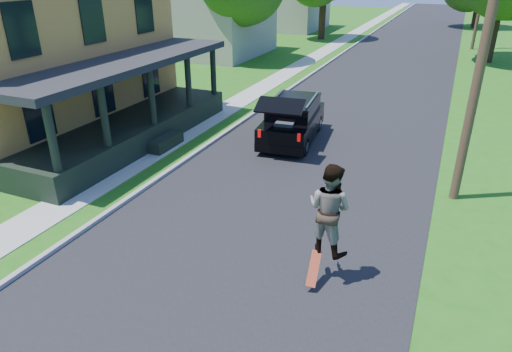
% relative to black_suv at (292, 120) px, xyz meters
% --- Properties ---
extents(ground, '(140.00, 140.00, 0.00)m').
position_rel_black_suv_xyz_m(ground, '(1.40, -8.64, -0.80)').
color(ground, '#205D12').
rests_on(ground, ground).
extents(street, '(8.00, 120.00, 0.02)m').
position_rel_black_suv_xyz_m(street, '(1.40, 11.36, -0.80)').
color(street, black).
rests_on(street, ground).
extents(curb, '(0.15, 120.00, 0.12)m').
position_rel_black_suv_xyz_m(curb, '(-2.65, 11.36, -0.80)').
color(curb, gray).
rests_on(curb, ground).
extents(sidewalk, '(1.30, 120.00, 0.03)m').
position_rel_black_suv_xyz_m(sidewalk, '(-4.20, 11.36, -0.80)').
color(sidewalk, '#979890').
rests_on(sidewalk, ground).
extents(front_walk, '(6.50, 1.20, 0.03)m').
position_rel_black_suv_xyz_m(front_walk, '(-8.10, -2.64, -0.80)').
color(front_walk, '#979890').
rests_on(front_walk, ground).
extents(black_suv, '(2.17, 4.65, 2.10)m').
position_rel_black_suv_xyz_m(black_suv, '(0.00, 0.00, 0.00)').
color(black_suv, black).
rests_on(black_suv, ground).
extents(skateboarder, '(1.13, 0.99, 1.97)m').
position_rel_black_suv_xyz_m(skateboarder, '(3.44, -7.66, 0.84)').
color(skateboarder, black).
rests_on(skateboarder, ground).
extents(skateboard, '(0.25, 0.64, 0.59)m').
position_rel_black_suv_xyz_m(skateboard, '(3.32, -8.11, -0.40)').
color(skateboard, '#9E280D').
rests_on(skateboard, ground).
extents(utility_pole_near, '(1.56, 0.39, 9.76)m').
position_rel_black_suv_xyz_m(utility_pole_near, '(5.90, -2.64, 4.22)').
color(utility_pole_near, '#463220').
rests_on(utility_pole_near, ground).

